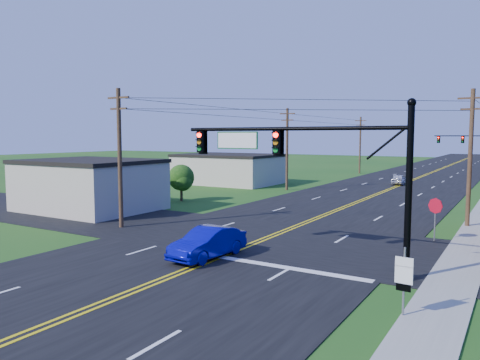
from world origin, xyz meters
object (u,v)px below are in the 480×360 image
Objects in this scene: signal_mast_main at (307,163)px; signal_mast_far at (468,144)px; stop_sign at (435,210)px; blue_car at (208,243)px; route_sign at (404,277)px.

signal_mast_main is 1.03× the size of signal_mast_far.
stop_sign is at bearing 62.29° from signal_mast_main.
stop_sign is at bearing 51.29° from blue_car.
signal_mast_main is at bearing -90.08° from signal_mast_far.
signal_mast_far reaches higher than stop_sign.
signal_mast_main is 72.00m from signal_mast_far.
route_sign is at bearing -86.15° from signal_mast_far.
route_sign is 12.47m from stop_sign.
signal_mast_far is 73.62m from blue_car.
signal_mast_main reaches higher than blue_car.
stop_sign is at bearing 99.39° from route_sign.
stop_sign is (8.90, 9.59, 1.06)m from blue_car.
route_sign is (9.81, -2.84, 0.63)m from blue_car.
signal_mast_far reaches higher than route_sign.
signal_mast_main is 9.74m from stop_sign.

